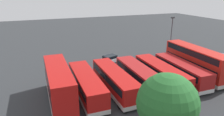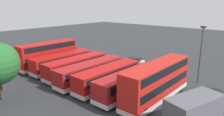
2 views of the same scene
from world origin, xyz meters
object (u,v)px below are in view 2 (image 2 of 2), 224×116
(box_truck_blue, at_px, (200,110))
(lamp_post_tall, at_px, (201,51))
(bus_single_deck_sixth, at_px, (62,62))
(bus_double_decker_seventh, at_px, (49,54))
(bus_single_deck_fourth, at_px, (90,71))
(bus_single_deck_third, at_px, (108,76))
(waste_bin_yellow, at_px, (93,59))
(bus_single_deck_fifth, at_px, (76,66))
(bus_double_decker_near_end, at_px, (157,81))
(car_hatchback_silver, at_px, (134,61))
(bus_single_deck_second, at_px, (128,83))

(box_truck_blue, distance_m, lamp_post_tall, 12.23)
(bus_single_deck_sixth, relative_size, bus_double_decker_seventh, 1.02)
(bus_single_deck_fourth, bearing_deg, lamp_post_tall, -141.64)
(bus_single_deck_third, height_order, bus_single_deck_fourth, same)
(waste_bin_yellow, bearing_deg, bus_double_decker_seventh, 69.02)
(bus_single_deck_sixth, height_order, bus_double_decker_seventh, bus_double_decker_seventh)
(bus_single_deck_fourth, distance_m, bus_single_deck_fifth, 3.71)
(bus_double_decker_near_end, bearing_deg, box_truck_blue, 157.41)
(bus_single_deck_sixth, height_order, waste_bin_yellow, bus_single_deck_sixth)
(bus_single_deck_third, xyz_separation_m, bus_single_deck_sixth, (10.90, -0.58, 0.00))
(car_hatchback_silver, bearing_deg, bus_single_deck_sixth, 55.91)
(bus_single_deck_fifth, xyz_separation_m, waste_bin_yellow, (4.25, -7.77, -1.15))
(bus_single_deck_second, bearing_deg, bus_single_deck_sixth, -3.04)
(bus_single_deck_sixth, distance_m, lamp_post_tall, 21.91)
(bus_double_decker_seventh, relative_size, lamp_post_tall, 1.32)
(bus_single_deck_fourth, height_order, bus_double_decker_seventh, bus_double_decker_seventh)
(bus_double_decker_near_end, height_order, bus_single_deck_fourth, bus_double_decker_near_end)
(bus_double_decker_seventh, bearing_deg, bus_single_deck_third, 179.16)
(bus_single_deck_third, bearing_deg, lamp_post_tall, -132.55)
(bus_single_deck_sixth, bearing_deg, bus_single_deck_fifth, 177.07)
(bus_single_deck_fifth, distance_m, waste_bin_yellow, 8.93)
(bus_single_deck_second, relative_size, waste_bin_yellow, 11.16)
(bus_single_deck_fourth, relative_size, bus_single_deck_sixth, 1.04)
(waste_bin_yellow, bearing_deg, bus_single_deck_sixth, 93.09)
(bus_single_deck_fifth, bearing_deg, bus_double_decker_seventh, 1.34)
(bus_single_deck_second, xyz_separation_m, box_truck_blue, (-9.13, 1.41, 0.09))
(bus_single_deck_sixth, distance_m, car_hatchback_silver, 13.04)
(bus_single_deck_sixth, bearing_deg, bus_double_decker_near_end, -179.41)
(bus_double_decker_seventh, bearing_deg, bus_single_deck_sixth, -173.92)
(bus_double_decker_seventh, bearing_deg, bus_double_decker_near_end, -178.52)
(bus_single_deck_second, bearing_deg, bus_double_decker_near_end, -164.65)
(bus_single_deck_second, xyz_separation_m, bus_single_deck_fifth, (10.57, -0.57, 0.00))
(bus_single_deck_sixth, bearing_deg, car_hatchback_silver, -124.09)
(bus_single_deck_second, height_order, bus_single_deck_fifth, same)
(bus_single_deck_third, relative_size, bus_single_deck_sixth, 1.00)
(bus_single_deck_fifth, height_order, bus_double_decker_seventh, bus_double_decker_seventh)
(box_truck_blue, relative_size, lamp_post_tall, 0.96)
(bus_double_decker_near_end, relative_size, bus_single_deck_second, 1.13)
(bus_single_deck_fourth, bearing_deg, bus_double_decker_near_end, -175.49)
(bus_double_decker_near_end, height_order, car_hatchback_silver, bus_double_decker_near_end)
(car_hatchback_silver, distance_m, lamp_post_tall, 13.20)
(bus_single_deck_second, xyz_separation_m, car_hatchback_silver, (7.12, -11.54, -0.92))
(bus_single_deck_fifth, relative_size, bus_single_deck_sixth, 1.01)
(bus_single_deck_fourth, distance_m, bus_double_decker_seventh, 11.01)
(bus_single_deck_third, relative_size, car_hatchback_silver, 2.54)
(bus_single_deck_fourth, xyz_separation_m, lamp_post_tall, (-12.20, -9.65, 3.18))
(bus_double_decker_near_end, xyz_separation_m, bus_single_deck_third, (6.96, 0.76, -0.83))
(bus_single_deck_sixth, bearing_deg, lamp_post_tall, -155.42)
(bus_single_deck_fifth, xyz_separation_m, car_hatchback_silver, (-3.45, -10.97, -0.92))
(bus_single_deck_fourth, distance_m, bus_single_deck_sixth, 7.54)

